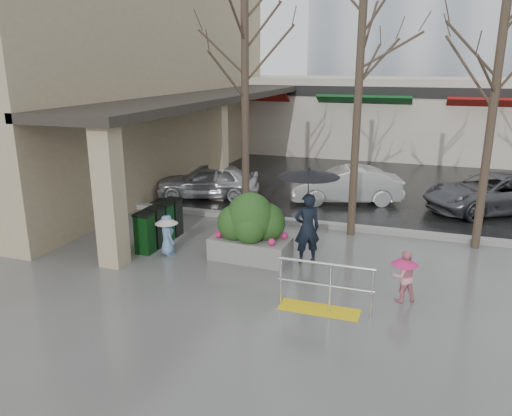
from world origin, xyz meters
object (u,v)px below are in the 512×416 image
Objects in this scene: woman at (308,203)px; tree_west at (245,50)px; news_boxes at (160,225)px; tree_mideast at (500,57)px; handrail at (323,293)px; child_blue at (167,231)px; planter at (251,228)px; child_pink at (404,273)px; car_b at (346,185)px; car_a at (208,181)px; car_c at (493,193)px; tree_midwest at (361,43)px.

tree_west is at bearing -74.37° from woman.
tree_mideast is at bearing 17.55° from news_boxes.
woman reaches higher than handrail.
child_blue is (-7.50, -3.09, -4.23)m from tree_mideast.
news_boxes is (-2.70, 0.24, -0.28)m from planter.
child_pink is (2.36, -1.40, -0.90)m from woman.
child_pink is 7.59m from car_b.
planter reaches higher than news_boxes.
planter is at bearing 16.45° from car_a.
car_b is at bearing -115.75° from car_c.
car_c reaches higher than news_boxes.
woman is 2.24× the size of child_blue.
child_pink is 5.88m from child_blue.
car_c is (0.75, 3.83, -4.23)m from tree_mideast.
tree_west is 4.98m from woman.
child_pink is at bearing -11.56° from news_boxes.
tree_mideast is (6.50, 0.00, -0.22)m from tree_west.
tree_midwest is at bearing 91.91° from handrail.
news_boxes is (-1.59, -2.43, -4.55)m from tree_west.
car_b is (1.38, 6.05, -0.19)m from planter.
child_pink is 3.90m from planter.
car_b reaches higher than handrail.
car_a is (-1.35, 5.52, 0.00)m from child_blue.
tree_west is 1.84× the size of car_a.
woman is at bearing -44.57° from tree_west.
woman reaches higher than car_b.
car_a is at bearing -112.78° from car_c.
child_pink is 0.54× the size of planter.
child_blue is at bearing -168.65° from planter.
woman is (-0.73, -2.44, -3.73)m from tree_midwest.
child_pink is (1.63, -3.84, -4.63)m from tree_midwest.
news_boxes is (-8.09, -2.43, -4.32)m from tree_mideast.
tree_mideast is 10.10m from car_a.
handrail is 0.50× the size of car_b.
tree_midwest is at bearing 0.00° from tree_west.
news_boxes is at bearing -153.13° from tree_midwest.
handrail is at bearing 5.04° from child_pink.
tree_mideast is 2.73× the size of woman.
tree_west is at bearing 57.64° from news_boxes.
tree_midwest reaches higher than car_b.
woman is at bearing -148.84° from tree_mideast.
tree_west reaches higher than car_c.
car_b is (2.50, 3.38, -4.45)m from tree_west.
woman reaches higher than child_pink.
tree_mideast is 6.12× the size of child_blue.
tree_west reaches higher than child_pink.
planter is (-5.39, -2.67, -4.04)m from tree_mideast.
child_pink is at bearing -17.46° from planter.
tree_midwest is 2.94× the size of woman.
tree_west is 0.97× the size of tree_midwest.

